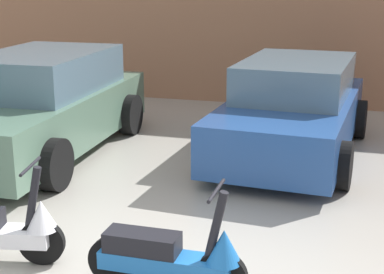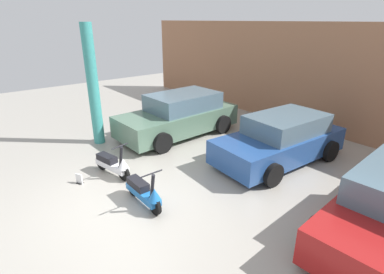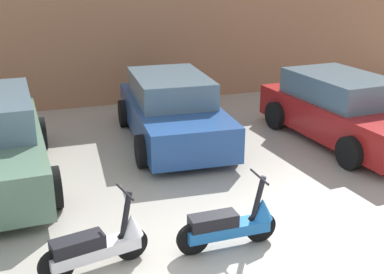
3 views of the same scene
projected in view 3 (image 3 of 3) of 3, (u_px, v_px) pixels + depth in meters
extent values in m
plane|color=#9E998E|center=(219.00, 269.00, 5.84)|extent=(28.00, 28.00, 0.00)
cube|color=#9E6B4C|center=(104.00, 32.00, 12.15)|extent=(19.60, 0.12, 3.77)
cylinder|color=black|center=(131.00, 244.00, 5.98)|extent=(0.43, 0.16, 0.42)
cylinder|color=black|center=(56.00, 266.00, 5.53)|extent=(0.43, 0.16, 0.42)
cube|color=silver|center=(95.00, 251.00, 5.74)|extent=(1.13, 0.48, 0.15)
cube|color=black|center=(78.00, 244.00, 5.59)|extent=(0.66, 0.37, 0.17)
cylinder|color=black|center=(126.00, 214.00, 5.81)|extent=(0.21, 0.11, 0.60)
cylinder|color=black|center=(125.00, 192.00, 5.71)|extent=(0.13, 0.49, 0.03)
cone|color=silver|center=(132.00, 225.00, 5.90)|extent=(0.34, 0.34, 0.28)
cylinder|color=black|center=(260.00, 226.00, 6.37)|extent=(0.43, 0.08, 0.43)
cylinder|color=black|center=(193.00, 239.00, 6.08)|extent=(0.43, 0.08, 0.43)
cube|color=#1E66B2|center=(227.00, 229.00, 6.21)|extent=(1.11, 0.26, 0.15)
cube|color=black|center=(213.00, 221.00, 6.09)|extent=(0.62, 0.25, 0.17)
cylinder|color=black|center=(258.00, 198.00, 6.21)|extent=(0.20, 0.07, 0.60)
cylinder|color=black|center=(259.00, 177.00, 6.11)|extent=(0.03, 0.49, 0.03)
cone|color=#1E66B2|center=(262.00, 208.00, 6.29)|extent=(0.29, 0.29, 0.28)
cylinder|color=black|center=(53.00, 188.00, 7.23)|extent=(0.24, 0.66, 0.65)
cylinder|color=black|center=(40.00, 134.00, 9.56)|extent=(0.24, 0.66, 0.65)
cube|color=navy|center=(173.00, 118.00, 9.99)|extent=(1.92, 4.08, 0.66)
cube|color=slate|center=(170.00, 87.00, 10.01)|extent=(1.60, 2.32, 0.52)
cylinder|color=black|center=(232.00, 142.00, 9.15)|extent=(0.25, 0.62, 0.61)
cylinder|color=black|center=(142.00, 151.00, 8.72)|extent=(0.25, 0.62, 0.61)
cylinder|color=black|center=(196.00, 108.00, 11.39)|extent=(0.25, 0.62, 0.61)
cylinder|color=black|center=(124.00, 113.00, 10.96)|extent=(0.25, 0.62, 0.61)
cube|color=maroon|center=(345.00, 118.00, 9.97)|extent=(1.93, 4.12, 0.67)
cube|color=slate|center=(340.00, 87.00, 9.98)|extent=(1.61, 2.34, 0.53)
cylinder|color=black|center=(350.00, 153.00, 8.64)|extent=(0.25, 0.62, 0.61)
cylinder|color=black|center=(338.00, 107.00, 11.43)|extent=(0.25, 0.62, 0.61)
cylinder|color=black|center=(276.00, 115.00, 10.80)|extent=(0.25, 0.62, 0.61)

